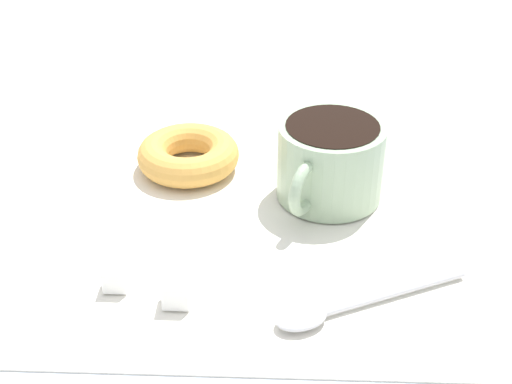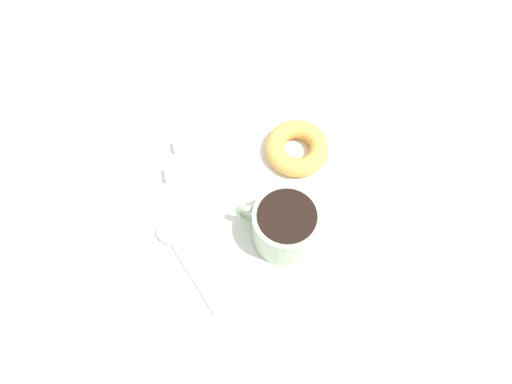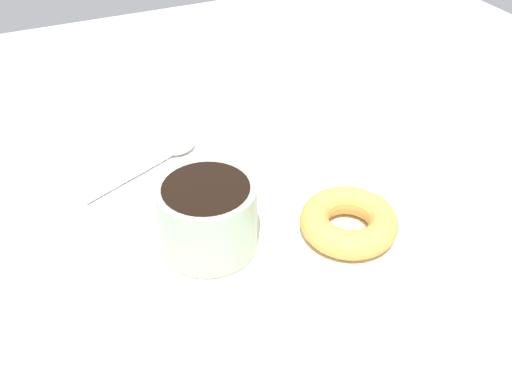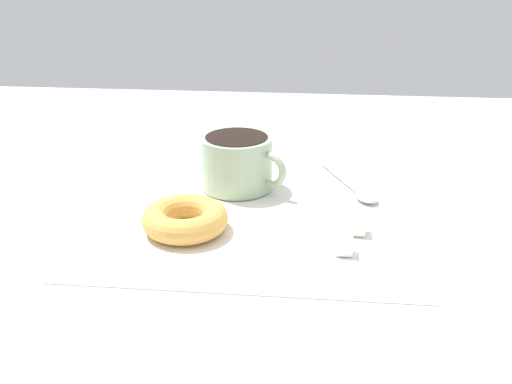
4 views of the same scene
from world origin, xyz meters
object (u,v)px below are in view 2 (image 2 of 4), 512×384
at_px(sugar_cube_extra, 172,174).
at_px(coffee_cup, 285,225).
at_px(spoon, 174,247).
at_px(donut, 297,148).
at_px(sugar_cube, 180,146).

bearing_deg(sugar_cube_extra, coffee_cup, -38.29).
bearing_deg(coffee_cup, spoon, 178.29).
relative_size(coffee_cup, donut, 1.19).
xyz_separation_m(sugar_cube, sugar_cube_extra, (-0.01, -0.05, 0.00)).
xyz_separation_m(spoon, sugar_cube_extra, (0.01, 0.11, 0.01)).
distance_m(coffee_cup, donut, 0.13).
height_order(sugar_cube, sugar_cube_extra, sugar_cube_extra).
bearing_deg(spoon, coffee_cup, -1.71).
relative_size(spoon, sugar_cube, 8.31).
height_order(coffee_cup, sugar_cube, coffee_cup).
bearing_deg(sugar_cube, spoon, -98.60).
bearing_deg(sugar_cube, sugar_cube_extra, -108.17).
relative_size(coffee_cup, spoon, 0.78).
relative_size(donut, sugar_cube_extra, 4.89).
distance_m(sugar_cube, sugar_cube_extra, 0.05).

